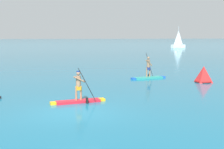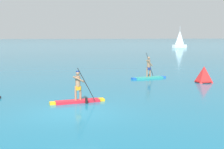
{
  "view_description": "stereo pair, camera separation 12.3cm",
  "coord_description": "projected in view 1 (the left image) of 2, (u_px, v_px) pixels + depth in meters",
  "views": [
    {
      "loc": [
        -0.27,
        -14.22,
        3.61
      ],
      "look_at": [
        2.79,
        6.79,
        0.83
      ],
      "focal_mm": 49.71,
      "sensor_mm": 36.0,
      "label": 1
    },
    {
      "loc": [
        -0.15,
        -14.24,
        3.61
      ],
      "look_at": [
        2.79,
        6.79,
        0.83
      ],
      "focal_mm": 49.71,
      "sensor_mm": 36.0,
      "label": 2
    }
  ],
  "objects": [
    {
      "name": "paddleboarder_far_right",
      "position": [
        148.0,
        74.0,
        25.34
      ],
      "size": [
        3.03,
        1.26,
        2.07
      ],
      "rotation": [
        0.0,
        0.0,
        0.25
      ],
      "color": "teal",
      "rests_on": "ground"
    },
    {
      "name": "paddleboarder_mid_center",
      "position": [
        79.0,
        96.0,
        16.37
      ],
      "size": [
        2.95,
        1.05,
        1.9
      ],
      "rotation": [
        0.0,
        0.0,
        0.22
      ],
      "color": "red",
      "rests_on": "ground"
    },
    {
      "name": "sailboat_right_horizon",
      "position": [
        178.0,
        45.0,
        81.45
      ],
      "size": [
        4.18,
        2.38,
        5.66
      ],
      "rotation": [
        0.0,
        0.0,
        0.35
      ],
      "color": "white",
      "rests_on": "ground"
    },
    {
      "name": "race_marker_buoy",
      "position": [
        204.0,
        75.0,
        23.29
      ],
      "size": [
        1.48,
        1.48,
        1.21
      ],
      "color": "red",
      "rests_on": "ground"
    },
    {
      "name": "ground",
      "position": [
        74.0,
        112.0,
        14.46
      ],
      "size": [
        440.0,
        440.0,
        0.0
      ],
      "primitive_type": "plane",
      "color": "#196B8C"
    }
  ]
}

